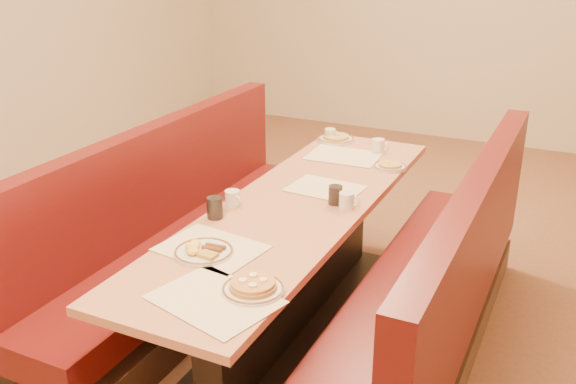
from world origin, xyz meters
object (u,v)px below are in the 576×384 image
at_px(booth_left, 181,245).
at_px(soda_tumbler_near, 215,208).
at_px(coffee_mug_d, 331,134).
at_px(soda_tumbler_mid, 335,195).
at_px(coffee_mug_c, 379,146).
at_px(coffee_mug_a, 347,200).
at_px(booth_right, 432,303).
at_px(pancake_plate, 253,287).
at_px(diner_table, 295,269).
at_px(coffee_mug_b, 233,198).
at_px(eggs_plate, 203,251).

relative_size(booth_left, soda_tumbler_near, 23.29).
distance_m(coffee_mug_d, soda_tumbler_mid, 1.10).
bearing_deg(soda_tumbler_near, coffee_mug_c, 73.36).
distance_m(coffee_mug_a, soda_tumbler_near, 0.66).
xyz_separation_m(booth_left, coffee_mug_c, (0.84, 0.99, 0.43)).
xyz_separation_m(booth_right, pancake_plate, (-0.51, -0.85, 0.41)).
distance_m(diner_table, pancake_plate, 0.96).
relative_size(soda_tumbler_near, soda_tumbler_mid, 1.10).
xyz_separation_m(booth_left, pancake_plate, (0.95, -0.85, 0.41)).
distance_m(coffee_mug_b, coffee_mug_d, 1.26).
bearing_deg(booth_left, soda_tumbler_mid, 5.86).
xyz_separation_m(diner_table, booth_right, (0.73, 0.00, -0.01)).
distance_m(diner_table, soda_tumbler_mid, 0.47).
distance_m(booth_right, coffee_mug_a, 0.65).
xyz_separation_m(coffee_mug_c, soda_tumbler_near, (-0.39, -1.31, 0.01)).
distance_m(booth_left, coffee_mug_c, 1.37).
height_order(booth_left, coffee_mug_d, booth_left).
height_order(coffee_mug_c, coffee_mug_d, coffee_mug_c).
height_order(diner_table, coffee_mug_b, coffee_mug_b).
bearing_deg(booth_right, pancake_plate, -121.03).
bearing_deg(coffee_mug_d, coffee_mug_c, -18.41).
xyz_separation_m(coffee_mug_a, soda_tumbler_mid, (-0.07, 0.03, 0.01)).
relative_size(pancake_plate, coffee_mug_d, 2.37).
bearing_deg(eggs_plate, soda_tumbler_near, 113.92).
bearing_deg(pancake_plate, booth_right, 58.97).
bearing_deg(coffee_mug_c, coffee_mug_a, -75.92).
bearing_deg(coffee_mug_d, booth_left, -115.02).
height_order(coffee_mug_b, coffee_mug_d, coffee_mug_b).
height_order(eggs_plate, coffee_mug_c, coffee_mug_c).
height_order(coffee_mug_d, soda_tumbler_near, soda_tumbler_near).
distance_m(booth_right, soda_tumbler_mid, 0.71).
relative_size(coffee_mug_c, soda_tumbler_mid, 1.17).
bearing_deg(soda_tumbler_near, soda_tumbler_mid, 42.27).
distance_m(diner_table, booth_right, 0.73).
height_order(booth_left, soda_tumbler_mid, booth_left).
relative_size(diner_table, coffee_mug_a, 22.94).
bearing_deg(coffee_mug_b, booth_left, -174.29).
height_order(coffee_mug_a, soda_tumbler_mid, soda_tumbler_mid).
height_order(booth_left, soda_tumbler_near, booth_left).
distance_m(booth_left, coffee_mug_d, 1.27).
height_order(coffee_mug_c, soda_tumbler_near, soda_tumbler_near).
relative_size(booth_left, eggs_plate, 9.76).
relative_size(coffee_mug_a, coffee_mug_b, 1.05).
bearing_deg(diner_table, soda_tumbler_near, -130.92).
distance_m(booth_right, coffee_mug_b, 1.11).
height_order(pancake_plate, soda_tumbler_mid, soda_tumbler_mid).
bearing_deg(soda_tumbler_near, coffee_mug_a, 36.26).
xyz_separation_m(pancake_plate, coffee_mug_c, (-0.11, 1.84, 0.03)).
bearing_deg(booth_right, coffee_mug_c, 122.09).
xyz_separation_m(booth_left, eggs_plate, (0.61, -0.67, 0.40)).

